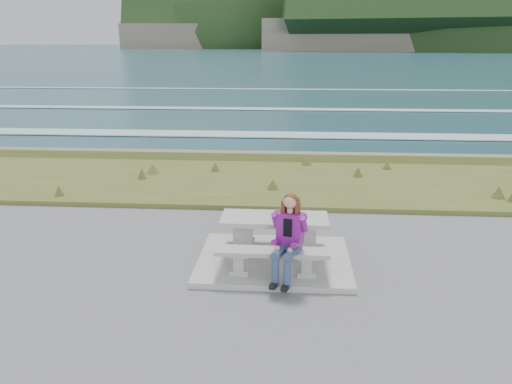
{
  "coord_description": "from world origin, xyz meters",
  "views": [
    {
      "loc": [
        0.26,
        -7.93,
        3.69
      ],
      "look_at": [
        -0.4,
        1.2,
        0.92
      ],
      "focal_mm": 35.0,
      "sensor_mm": 36.0,
      "label": 1
    }
  ],
  "objects_px": {
    "picnic_table": "(274,226)",
    "bench_landward": "(273,256)",
    "bench_seaward": "(276,225)",
    "seated_woman": "(287,250)"
  },
  "relations": [
    {
      "from": "bench_landward",
      "to": "bench_seaward",
      "type": "distance_m",
      "value": 1.4
    },
    {
      "from": "picnic_table",
      "to": "bench_landward",
      "type": "bearing_deg",
      "value": -90.0
    },
    {
      "from": "bench_seaward",
      "to": "seated_woman",
      "type": "relative_size",
      "value": 1.3
    },
    {
      "from": "picnic_table",
      "to": "bench_seaward",
      "type": "bearing_deg",
      "value": 90.0
    },
    {
      "from": "bench_landward",
      "to": "bench_seaward",
      "type": "relative_size",
      "value": 1.0
    },
    {
      "from": "bench_seaward",
      "to": "seated_woman",
      "type": "height_order",
      "value": "seated_woman"
    },
    {
      "from": "picnic_table",
      "to": "seated_woman",
      "type": "xyz_separation_m",
      "value": [
        0.22,
        -0.83,
        -0.07
      ]
    },
    {
      "from": "picnic_table",
      "to": "bench_landward",
      "type": "distance_m",
      "value": 0.74
    },
    {
      "from": "picnic_table",
      "to": "bench_landward",
      "type": "height_order",
      "value": "picnic_table"
    },
    {
      "from": "picnic_table",
      "to": "bench_landward",
      "type": "xyz_separation_m",
      "value": [
        0.0,
        -0.7,
        -0.23
      ]
    }
  ]
}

